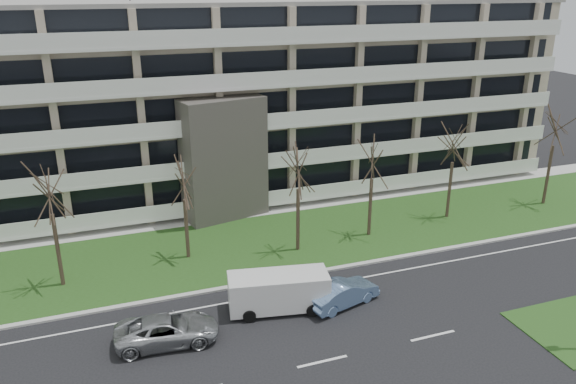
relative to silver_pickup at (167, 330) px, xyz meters
name	(u,v)px	position (x,y,z in m)	size (l,w,h in m)	color
ground	(322,362)	(6.54, -3.97, -0.70)	(160.00, 160.00, 0.00)	black
grass_verge	(246,246)	(6.54, 9.03, -0.67)	(90.00, 10.00, 0.06)	#234316
curb	(269,280)	(6.54, 4.03, -0.64)	(90.00, 0.35, 0.12)	#B2B2AD
sidewalk	(226,216)	(6.54, 14.53, -0.66)	(90.00, 2.00, 0.08)	#B2B2AD
lane_edge_line	(277,293)	(6.54, 2.53, -0.69)	(90.00, 0.12, 0.01)	white
apartment_building	(202,100)	(6.53, 21.35, 6.92)	(60.50, 15.10, 18.75)	tan
silver_pickup	(167,330)	(0.00, 0.00, 0.00)	(2.31, 5.00, 1.39)	#A8ABB0
blue_sedan	(343,293)	(9.54, 0.25, 0.01)	(1.49, 4.26, 1.40)	#7BA1D6
white_van	(280,289)	(6.15, 0.97, 0.54)	(5.61, 2.92, 2.07)	silver
tree_2	(48,185)	(-4.92, 7.66, 5.53)	(4.00, 4.00, 8.00)	#382B21
tree_3	(183,176)	(2.61, 8.70, 4.83)	(3.56, 3.56, 7.12)	#382B21
tree_4	(298,164)	(9.60, 7.33, 5.25)	(3.82, 3.82, 7.64)	#382B21
tree_5	(373,156)	(15.10, 7.83, 5.07)	(3.71, 3.71, 7.41)	#382B21
tree_6	(455,140)	(22.12, 8.69, 5.30)	(3.86, 3.86, 7.72)	#382B21
tree_7	(557,122)	(30.98, 8.39, 5.98)	(4.29, 4.29, 8.58)	#382B21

